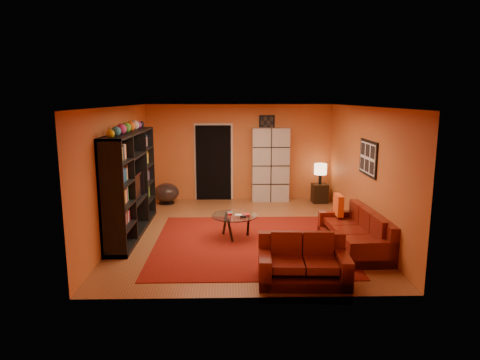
{
  "coord_description": "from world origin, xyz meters",
  "views": [
    {
      "loc": [
        -0.25,
        -8.6,
        2.77
      ],
      "look_at": [
        -0.04,
        0.1,
        1.09
      ],
      "focal_mm": 32.0,
      "sensor_mm": 36.0,
      "label": 1
    }
  ],
  "objects_px": {
    "coffee_table": "(234,218)",
    "storage_cabinet": "(270,165)",
    "bowl_chair": "(167,193)",
    "tv": "(134,186)",
    "entertainment_unit": "(131,183)",
    "sofa": "(358,233)",
    "side_table": "(320,193)",
    "table_lamp": "(320,170)",
    "loveseat": "(303,262)"
  },
  "relations": [
    {
      "from": "bowl_chair",
      "to": "table_lamp",
      "type": "bearing_deg",
      "value": 0.58
    },
    {
      "from": "entertainment_unit",
      "to": "coffee_table",
      "type": "xyz_separation_m",
      "value": [
        2.11,
        -0.37,
        -0.63
      ]
    },
    {
      "from": "entertainment_unit",
      "to": "tv",
      "type": "height_order",
      "value": "entertainment_unit"
    },
    {
      "from": "table_lamp",
      "to": "loveseat",
      "type": "bearing_deg",
      "value": -104.64
    },
    {
      "from": "entertainment_unit",
      "to": "storage_cabinet",
      "type": "xyz_separation_m",
      "value": [
        3.12,
        2.8,
        -0.06
      ]
    },
    {
      "from": "sofa",
      "to": "side_table",
      "type": "relative_size",
      "value": 4.2
    },
    {
      "from": "bowl_chair",
      "to": "side_table",
      "type": "relative_size",
      "value": 1.33
    },
    {
      "from": "entertainment_unit",
      "to": "sofa",
      "type": "height_order",
      "value": "entertainment_unit"
    },
    {
      "from": "sofa",
      "to": "storage_cabinet",
      "type": "relative_size",
      "value": 1.06
    },
    {
      "from": "table_lamp",
      "to": "sofa",
      "type": "bearing_deg",
      "value": -90.33
    },
    {
      "from": "entertainment_unit",
      "to": "storage_cabinet",
      "type": "relative_size",
      "value": 1.52
    },
    {
      "from": "bowl_chair",
      "to": "storage_cabinet",
      "type": "bearing_deg",
      "value": 6.16
    },
    {
      "from": "tv",
      "to": "bowl_chair",
      "type": "xyz_separation_m",
      "value": [
        0.29,
        2.47,
        -0.69
      ]
    },
    {
      "from": "coffee_table",
      "to": "storage_cabinet",
      "type": "relative_size",
      "value": 0.46
    },
    {
      "from": "entertainment_unit",
      "to": "storage_cabinet",
      "type": "distance_m",
      "value": 4.19
    },
    {
      "from": "sofa",
      "to": "coffee_table",
      "type": "xyz_separation_m",
      "value": [
        -2.3,
        0.67,
        0.13
      ]
    },
    {
      "from": "entertainment_unit",
      "to": "loveseat",
      "type": "distance_m",
      "value": 4.03
    },
    {
      "from": "loveseat",
      "to": "coffee_table",
      "type": "relative_size",
      "value": 1.51
    },
    {
      "from": "bowl_chair",
      "to": "tv",
      "type": "bearing_deg",
      "value": -96.63
    },
    {
      "from": "table_lamp",
      "to": "tv",
      "type": "bearing_deg",
      "value": -150.14
    },
    {
      "from": "side_table",
      "to": "table_lamp",
      "type": "height_order",
      "value": "table_lamp"
    },
    {
      "from": "entertainment_unit",
      "to": "storage_cabinet",
      "type": "bearing_deg",
      "value": 41.93
    },
    {
      "from": "entertainment_unit",
      "to": "side_table",
      "type": "bearing_deg",
      "value": 29.84
    },
    {
      "from": "coffee_table",
      "to": "storage_cabinet",
      "type": "xyz_separation_m",
      "value": [
        1.01,
        3.17,
        0.57
      ]
    },
    {
      "from": "loveseat",
      "to": "storage_cabinet",
      "type": "height_order",
      "value": "storage_cabinet"
    },
    {
      "from": "sofa",
      "to": "storage_cabinet",
      "type": "height_order",
      "value": "storage_cabinet"
    },
    {
      "from": "sofa",
      "to": "coffee_table",
      "type": "height_order",
      "value": "sofa"
    },
    {
      "from": "entertainment_unit",
      "to": "tv",
      "type": "xyz_separation_m",
      "value": [
        0.05,
        0.03,
        -0.06
      ]
    },
    {
      "from": "side_table",
      "to": "table_lamp",
      "type": "xyz_separation_m",
      "value": [
        0.0,
        0.0,
        0.64
      ]
    },
    {
      "from": "bowl_chair",
      "to": "side_table",
      "type": "height_order",
      "value": "bowl_chair"
    },
    {
      "from": "loveseat",
      "to": "side_table",
      "type": "bearing_deg",
      "value": -11.81
    },
    {
      "from": "coffee_table",
      "to": "bowl_chair",
      "type": "height_order",
      "value": "bowl_chair"
    },
    {
      "from": "storage_cabinet",
      "to": "tv",
      "type": "bearing_deg",
      "value": -138.43
    },
    {
      "from": "bowl_chair",
      "to": "table_lamp",
      "type": "relative_size",
      "value": 1.21
    },
    {
      "from": "storage_cabinet",
      "to": "bowl_chair",
      "type": "height_order",
      "value": "storage_cabinet"
    },
    {
      "from": "sofa",
      "to": "bowl_chair",
      "type": "relative_size",
      "value": 3.16
    },
    {
      "from": "entertainment_unit",
      "to": "coffee_table",
      "type": "height_order",
      "value": "entertainment_unit"
    },
    {
      "from": "tv",
      "to": "storage_cabinet",
      "type": "distance_m",
      "value": 4.13
    },
    {
      "from": "storage_cabinet",
      "to": "side_table",
      "type": "distance_m",
      "value": 1.53
    },
    {
      "from": "bowl_chair",
      "to": "side_table",
      "type": "xyz_separation_m",
      "value": [
        4.09,
        0.04,
        -0.04
      ]
    },
    {
      "from": "sofa",
      "to": "side_table",
      "type": "height_order",
      "value": "sofa"
    },
    {
      "from": "loveseat",
      "to": "table_lamp",
      "type": "bearing_deg",
      "value": -11.81
    },
    {
      "from": "coffee_table",
      "to": "bowl_chair",
      "type": "distance_m",
      "value": 3.37
    },
    {
      "from": "coffee_table",
      "to": "storage_cabinet",
      "type": "distance_m",
      "value": 3.37
    },
    {
      "from": "side_table",
      "to": "storage_cabinet",
      "type": "bearing_deg",
      "value": 168.85
    },
    {
      "from": "table_lamp",
      "to": "entertainment_unit",
      "type": "bearing_deg",
      "value": -150.16
    },
    {
      "from": "entertainment_unit",
      "to": "sofa",
      "type": "bearing_deg",
      "value": -13.23
    },
    {
      "from": "tv",
      "to": "sofa",
      "type": "bearing_deg",
      "value": -103.72
    },
    {
      "from": "loveseat",
      "to": "table_lamp",
      "type": "relative_size",
      "value": 2.53
    },
    {
      "from": "entertainment_unit",
      "to": "side_table",
      "type": "relative_size",
      "value": 6.0
    }
  ]
}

